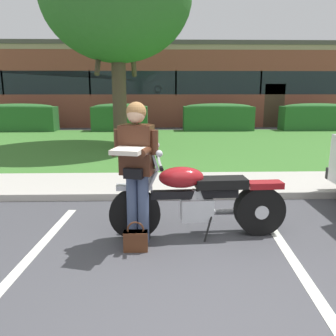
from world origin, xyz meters
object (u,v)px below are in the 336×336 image
Objects in this scene: rider_person at (136,162)px; hedge_right at (315,117)px; motorcycle at (205,199)px; brick_building at (172,86)px; hedge_center_right at (218,117)px; hedge_center_left at (120,117)px; hedge_left at (20,117)px; handbag at (136,239)px.

hedge_right is (7.27, 11.44, -0.36)m from rider_person.
motorcycle is 0.09× the size of brick_building.
rider_person is 0.57× the size of hedge_right.
hedge_center_left is at bearing 180.00° from hedge_center_right.
hedge_right is 0.12× the size of brick_building.
rider_person is 0.07× the size of brick_building.
hedge_center_left is at bearing 101.37° from motorcycle.
motorcycle is at bearing -78.63° from hedge_center_left.
hedge_right is (13.04, 0.00, 0.00)m from hedge_left.
brick_building is (1.13, 17.26, 1.05)m from rider_person.
rider_person reaches higher than motorcycle.
hedge_left and hedge_center_left have the same top height.
rider_person reaches higher than hedge_right.
rider_person is 0.89m from handbag.
hedge_center_right is at bearing -0.00° from hedge_center_left.
hedge_center_left is 8.69m from hedge_right.
brick_building is at bearing 86.26° from rider_person.
motorcycle is 6.23× the size of handbag.
hedge_center_right is (2.92, 11.44, -0.36)m from rider_person.
hedge_center_right is (2.93, 11.67, 0.51)m from handbag.
rider_person is 11.81m from hedge_center_right.
handbag is at bearing -93.72° from brick_building.
hedge_center_left is at bearing 97.10° from rider_person.
handbag is 0.12× the size of hedge_left.
hedge_center_right is 6.25m from brick_building.
motorcycle is at bearing -100.49° from hedge_center_right.
hedge_center_right reaches higher than handbag.
hedge_left is at bearing 116.27° from handbag.
motorcycle is at bearing -59.57° from hedge_left.
rider_person is at bearing -104.33° from hedge_center_right.
brick_building reaches higher than hedge_left.
hedge_center_left is at bearing 180.00° from hedge_right.
motorcycle is 11.48m from hedge_center_left.
hedge_left is 1.29× the size of hedge_center_left.
hedge_left is (-5.77, 11.44, -0.36)m from rider_person.
rider_person reaches higher than handbag.
handbag is 0.12× the size of hedge_center_right.
rider_person is 0.55× the size of hedge_center_right.
hedge_right is (8.69, 0.00, 0.00)m from hedge_center_left.
hedge_center_left is at bearing 96.91° from handbag.
hedge_center_right is at bearing 0.00° from hedge_left.
handbag is 13.02m from hedge_left.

